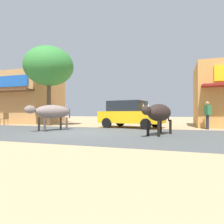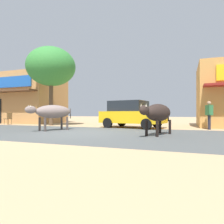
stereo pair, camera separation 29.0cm
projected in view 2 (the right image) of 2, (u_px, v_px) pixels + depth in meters
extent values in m
plane|color=tan|center=(80.00, 133.00, 9.16)|extent=(80.00, 80.00, 0.00)
cube|color=#4E5252|center=(80.00, 133.00, 9.16)|extent=(72.00, 6.52, 0.00)
cube|color=tan|center=(24.00, 99.00, 18.86)|extent=(7.03, 4.18, 4.45)
cube|color=blue|center=(4.00, 82.00, 16.85)|extent=(5.62, 0.10, 0.90)
cube|color=brown|center=(0.00, 91.00, 16.48)|extent=(6.75, 0.90, 0.12)
cylinder|color=brown|center=(51.00, 104.00, 14.55)|extent=(0.30, 0.30, 3.14)
ellipsoid|color=#358337|center=(51.00, 67.00, 14.56)|extent=(3.51, 3.51, 2.80)
cube|color=yellow|center=(133.00, 117.00, 12.22)|extent=(4.06, 2.47, 0.70)
cube|color=#1E2328|center=(128.00, 106.00, 12.37)|extent=(2.36, 2.02, 0.64)
cylinder|color=black|center=(157.00, 123.00, 12.36)|extent=(0.62, 0.29, 0.60)
cylinder|color=black|center=(146.00, 124.00, 10.81)|extent=(0.62, 0.29, 0.60)
cylinder|color=black|center=(122.00, 122.00, 13.62)|extent=(0.62, 0.29, 0.60)
cylinder|color=black|center=(108.00, 123.00, 12.07)|extent=(0.62, 0.29, 0.60)
ellipsoid|color=gray|center=(54.00, 112.00, 10.37)|extent=(1.40, 2.13, 0.68)
ellipsoid|color=gray|center=(31.00, 110.00, 9.43)|extent=(0.46, 0.62, 0.36)
cone|color=beige|center=(31.00, 106.00, 9.33)|extent=(0.06, 0.06, 0.12)
cone|color=beige|center=(29.00, 106.00, 9.46)|extent=(0.06, 0.06, 0.12)
cylinder|color=#4B403D|center=(45.00, 125.00, 9.71)|extent=(0.11, 0.11, 0.68)
cylinder|color=#4B403D|center=(40.00, 124.00, 10.05)|extent=(0.11, 0.11, 0.68)
cylinder|color=#4B403D|center=(67.00, 123.00, 10.69)|extent=(0.11, 0.11, 0.68)
cylinder|color=#4B403D|center=(62.00, 123.00, 11.02)|extent=(0.11, 0.11, 0.68)
cylinder|color=#4B403D|center=(70.00, 113.00, 11.16)|extent=(0.05, 0.05, 0.55)
ellipsoid|color=#2F241F|center=(159.00, 113.00, 8.16)|extent=(1.18, 2.05, 0.71)
ellipsoid|color=#2F241F|center=(144.00, 110.00, 7.19)|extent=(0.43, 0.62, 0.36)
cone|color=beige|center=(146.00, 105.00, 7.09)|extent=(0.06, 0.06, 0.12)
cone|color=beige|center=(141.00, 105.00, 7.21)|extent=(0.06, 0.06, 0.12)
cylinder|color=black|center=(157.00, 129.00, 7.52)|extent=(0.11, 0.11, 0.61)
cylinder|color=black|center=(146.00, 128.00, 7.79)|extent=(0.11, 0.11, 0.61)
cylinder|color=black|center=(170.00, 127.00, 8.53)|extent=(0.11, 0.11, 0.61)
cylinder|color=black|center=(160.00, 126.00, 8.80)|extent=(0.11, 0.11, 0.61)
cylinder|color=black|center=(168.00, 115.00, 8.98)|extent=(0.05, 0.05, 0.57)
cylinder|color=#262633|center=(209.00, 122.00, 10.94)|extent=(0.14, 0.14, 0.78)
cylinder|color=#262633|center=(209.00, 122.00, 10.77)|extent=(0.14, 0.14, 0.78)
cube|color=#33723F|center=(209.00, 110.00, 10.86)|extent=(0.38, 0.46, 0.55)
sphere|color=tan|center=(209.00, 103.00, 10.86)|extent=(0.21, 0.21, 0.21)
cylinder|color=#33723F|center=(209.00, 110.00, 11.11)|extent=(0.09, 0.09, 0.50)
cylinder|color=#33723F|center=(210.00, 110.00, 10.62)|extent=(0.09, 0.09, 0.50)
cube|color=brown|center=(8.00, 119.00, 15.54)|extent=(0.49, 0.49, 0.05)
cube|color=brown|center=(10.00, 116.00, 15.45)|extent=(0.09, 0.44, 0.44)
cylinder|color=brown|center=(4.00, 122.00, 15.46)|extent=(0.04, 0.04, 0.43)
cylinder|color=brown|center=(8.00, 122.00, 15.78)|extent=(0.04, 0.04, 0.43)
cylinder|color=brown|center=(7.00, 122.00, 15.30)|extent=(0.04, 0.04, 0.43)
cylinder|color=brown|center=(11.00, 122.00, 15.62)|extent=(0.04, 0.04, 0.43)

